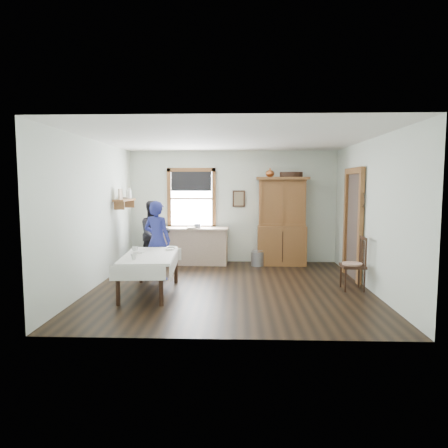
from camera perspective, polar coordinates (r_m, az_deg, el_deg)
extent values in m
cube|color=black|center=(7.45, 0.93, -8.97)|extent=(5.00, 5.00, 0.01)
cube|color=silver|center=(7.26, 0.97, 12.05)|extent=(5.00, 5.00, 0.01)
cube|color=silver|center=(9.73, 1.24, 2.47)|extent=(5.00, 0.01, 2.70)
cube|color=silver|center=(4.74, 0.37, -0.80)|extent=(5.00, 0.01, 2.70)
cube|color=silver|center=(7.70, -18.01, 1.38)|extent=(0.01, 5.00, 2.70)
cube|color=silver|center=(7.61, 20.14, 1.26)|extent=(0.01, 5.00, 2.70)
cube|color=white|center=(9.77, -4.65, 3.64)|extent=(1.00, 0.02, 1.30)
cube|color=brown|center=(9.74, -4.70, 7.72)|extent=(1.18, 0.06, 0.09)
cube|color=brown|center=(9.79, -4.64, -0.43)|extent=(1.18, 0.06, 0.09)
cube|color=brown|center=(9.82, -7.83, 3.62)|extent=(0.09, 0.06, 1.48)
cube|color=brown|center=(9.69, -1.46, 3.64)|extent=(0.09, 0.06, 1.48)
cube|color=black|center=(9.72, -4.70, 6.09)|extent=(0.98, 0.03, 0.47)
cube|color=#473A33|center=(8.43, 18.10, -0.33)|extent=(0.03, 0.90, 2.10)
cube|color=brown|center=(7.94, 18.90, -0.70)|extent=(0.08, 0.12, 2.10)
cube|color=brown|center=(8.91, 17.01, 0.01)|extent=(0.08, 0.12, 2.10)
cube|color=brown|center=(8.39, 18.13, 7.24)|extent=(0.08, 1.14, 0.12)
cube|color=brown|center=(9.07, -14.03, 3.34)|extent=(0.24, 1.00, 0.04)
cube|color=brown|center=(8.69, -14.74, 2.58)|extent=(0.22, 0.03, 0.18)
cube|color=brown|center=(9.46, -13.34, 2.84)|extent=(0.22, 0.03, 0.18)
cube|color=tan|center=(8.78, -14.59, 4.11)|extent=(0.03, 0.22, 0.24)
cylinder|color=silver|center=(9.40, -13.46, 4.22)|extent=(0.12, 0.12, 0.22)
cube|color=#321B11|center=(9.68, 2.12, 3.64)|extent=(0.30, 0.04, 0.40)
torus|color=black|center=(7.86, 19.21, 4.12)|extent=(0.01, 0.27, 0.27)
cube|color=tan|center=(9.53, -4.00, -3.13)|extent=(1.54, 0.62, 0.87)
cube|color=brown|center=(9.47, 8.24, 0.40)|extent=(1.23, 0.61, 2.06)
cube|color=white|center=(7.11, -10.55, -7.00)|extent=(1.03, 1.76, 0.68)
cube|color=#321B11|center=(7.53, 17.92, -5.36)|extent=(0.46, 0.46, 0.97)
cube|color=#9B9DA3|center=(9.37, 4.82, -4.97)|extent=(0.33, 0.33, 0.33)
cube|color=#986D45|center=(9.50, 7.90, -5.25)|extent=(0.38, 0.29, 0.20)
imported|color=navy|center=(8.03, -9.52, -2.73)|extent=(0.62, 0.51, 1.45)
imported|color=black|center=(9.19, -9.92, -1.83)|extent=(0.87, 0.83, 1.41)
imported|color=silver|center=(7.46, -12.59, -3.45)|extent=(0.12, 0.12, 0.09)
imported|color=silver|center=(6.63, -12.77, -4.56)|extent=(0.11, 0.11, 0.09)
imported|color=silver|center=(7.61, -7.51, -3.33)|extent=(0.22, 0.22, 0.05)
imported|color=#75694E|center=(9.37, -5.35, -0.53)|extent=(0.21, 0.26, 0.02)
imported|color=silver|center=(9.55, -3.92, -0.28)|extent=(0.24, 0.24, 0.07)
imported|color=silver|center=(9.12, -13.95, 3.65)|extent=(0.22, 0.22, 0.05)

